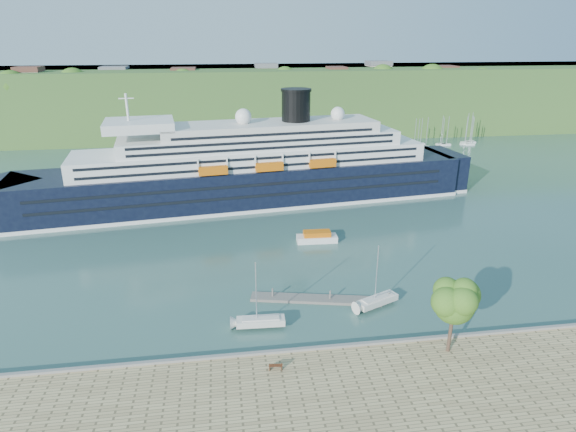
# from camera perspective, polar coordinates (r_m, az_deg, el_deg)

# --- Properties ---
(ground) EXTENTS (400.00, 400.00, 0.00)m
(ground) POSITION_cam_1_polar(r_m,az_deg,el_deg) (58.83, 1.84, -16.28)
(ground) COLOR #2F544B
(ground) RESTS_ON ground
(far_hillside) EXTENTS (400.00, 50.00, 24.00)m
(far_hillside) POSITION_cam_1_polar(r_m,az_deg,el_deg) (192.91, -5.74, 13.56)
(far_hillside) COLOR #315321
(far_hillside) RESTS_ON ground
(quay_coping) EXTENTS (220.00, 0.50, 0.30)m
(quay_coping) POSITION_cam_1_polar(r_m,az_deg,el_deg) (57.99, 1.89, -15.49)
(quay_coping) COLOR slate
(quay_coping) RESTS_ON promenade
(cruise_ship) EXTENTS (111.51, 29.19, 24.79)m
(cruise_ship) POSITION_cam_1_polar(r_m,az_deg,el_deg) (105.69, -5.20, 7.99)
(cruise_ship) COLOR black
(cruise_ship) RESTS_ON ground
(park_bench) EXTENTS (1.62, 0.76, 1.01)m
(park_bench) POSITION_cam_1_polar(r_m,az_deg,el_deg) (55.04, -1.48, -17.28)
(park_bench) COLOR #422313
(park_bench) RESTS_ON promenade
(promenade_tree) EXTENTS (6.12, 6.12, 10.13)m
(promenade_tree) POSITION_cam_1_polar(r_m,az_deg,el_deg) (58.18, 18.97, -10.81)
(promenade_tree) COLOR #2C5A17
(promenade_tree) RESTS_ON promenade
(floating_pontoon) EXTENTS (18.47, 6.22, 0.41)m
(floating_pontoon) POSITION_cam_1_polar(r_m,az_deg,el_deg) (69.43, 3.29, -9.80)
(floating_pontoon) COLOR slate
(floating_pontoon) RESTS_ON ground
(sailboat_white_near) EXTENTS (6.97, 2.22, 8.90)m
(sailboat_white_near) POSITION_cam_1_polar(r_m,az_deg,el_deg) (61.43, -3.33, -9.58)
(sailboat_white_near) COLOR silver
(sailboat_white_near) RESTS_ON ground
(sailboat_white_far) EXTENTS (7.08, 4.55, 8.90)m
(sailboat_white_far) POSITION_cam_1_polar(r_m,az_deg,el_deg) (67.00, 10.74, -7.21)
(sailboat_white_far) COLOR silver
(sailboat_white_far) RESTS_ON ground
(tender_launch) EXTENTS (7.51, 2.84, 2.05)m
(tender_launch) POSITION_cam_1_polar(r_m,az_deg,el_deg) (87.74, 3.45, -2.44)
(tender_launch) COLOR #CF610C
(tender_launch) RESTS_ON ground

